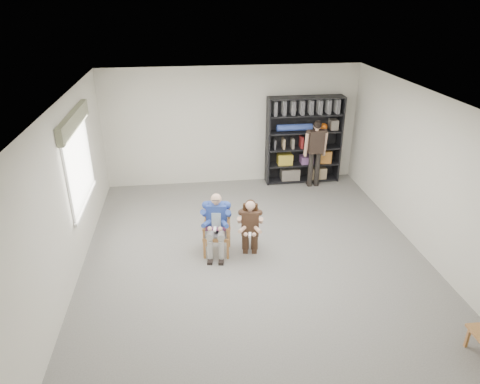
{
  "coord_description": "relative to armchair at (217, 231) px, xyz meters",
  "views": [
    {
      "loc": [
        -1.1,
        -6.23,
        4.3
      ],
      "look_at": [
        -0.2,
        0.6,
        1.05
      ],
      "focal_mm": 32.0,
      "sensor_mm": 36.0,
      "label": 1
    }
  ],
  "objects": [
    {
      "name": "window_left",
      "position": [
        -2.3,
        0.68,
        1.18
      ],
      "size": [
        0.16,
        2.0,
        1.75
      ],
      "primitive_type": null,
      "color": "silver",
      "rests_on": "room_shell"
    },
    {
      "name": "floor",
      "position": [
        0.65,
        -0.32,
        -0.45
      ],
      "size": [
        6.0,
        7.0,
        0.01
      ],
      "primitive_type": "cube",
      "color": "slate",
      "rests_on": "ground"
    },
    {
      "name": "standing_man",
      "position": [
        2.55,
        2.62,
        0.37
      ],
      "size": [
        0.51,
        0.28,
        1.63
      ],
      "primitive_type": null,
      "rotation": [
        0.0,
        0.0,
        0.01
      ],
      "color": "#2C211B",
      "rests_on": "floor"
    },
    {
      "name": "room_shell",
      "position": [
        0.65,
        -0.32,
        0.95
      ],
      "size": [
        6.0,
        7.0,
        2.8
      ],
      "primitive_type": null,
      "color": "silver",
      "rests_on": "ground"
    },
    {
      "name": "bookshelf",
      "position": [
        2.35,
        2.96,
        0.6
      ],
      "size": [
        1.8,
        0.38,
        2.1
      ],
      "primitive_type": null,
      "color": "black",
      "rests_on": "floor"
    },
    {
      "name": "armchair",
      "position": [
        0.0,
        0.0,
        0.0
      ],
      "size": [
        0.6,
        0.58,
        0.89
      ],
      "primitive_type": null,
      "rotation": [
        0.0,
        0.0,
        -0.17
      ],
      "color": "#A27130",
      "rests_on": "floor"
    },
    {
      "name": "seated_man",
      "position": [
        0.0,
        0.0,
        0.13
      ],
      "size": [
        0.61,
        0.77,
        1.16
      ],
      "primitive_type": null,
      "rotation": [
        0.0,
        0.0,
        -0.17
      ],
      "color": "#224F99",
      "rests_on": "floor"
    },
    {
      "name": "kneeling_woman",
      "position": [
        0.58,
        -0.12,
        0.08
      ],
      "size": [
        0.56,
        0.78,
        1.06
      ],
      "primitive_type": null,
      "rotation": [
        0.0,
        0.0,
        -0.17
      ],
      "color": "#362219",
      "rests_on": "floor"
    }
  ]
}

